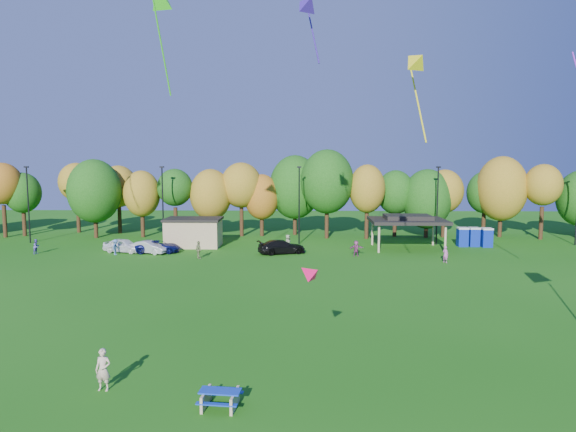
{
  "coord_description": "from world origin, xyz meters",
  "views": [
    {
      "loc": [
        2.21,
        -19.51,
        9.79
      ],
      "look_at": [
        1.56,
        6.0,
        7.0
      ],
      "focal_mm": 32.0,
      "sensor_mm": 36.0,
      "label": 1
    }
  ],
  "objects_px": {
    "car_c": "(158,247)",
    "picnic_table": "(220,397)",
    "car_d": "(282,247)",
    "porta_potties": "(474,237)",
    "car_a": "(124,245)",
    "kite_flyer": "(103,370)",
    "car_b": "(149,247)"
  },
  "relations": [
    {
      "from": "car_a",
      "to": "kite_flyer",
      "type": "bearing_deg",
      "value": -147.21
    },
    {
      "from": "porta_potties",
      "to": "car_d",
      "type": "bearing_deg",
      "value": -167.12
    },
    {
      "from": "car_b",
      "to": "car_c",
      "type": "relative_size",
      "value": 0.87
    },
    {
      "from": "car_a",
      "to": "car_b",
      "type": "xyz_separation_m",
      "value": [
        2.93,
        -0.6,
        -0.07
      ]
    },
    {
      "from": "kite_flyer",
      "to": "car_d",
      "type": "xyz_separation_m",
      "value": [
        6.39,
        32.41,
        -0.19
      ]
    },
    {
      "from": "picnic_table",
      "to": "car_c",
      "type": "bearing_deg",
      "value": 115.1
    },
    {
      "from": "car_a",
      "to": "car_d",
      "type": "distance_m",
      "value": 16.89
    },
    {
      "from": "car_d",
      "to": "porta_potties",
      "type": "bearing_deg",
      "value": -96.92
    },
    {
      "from": "car_b",
      "to": "car_c",
      "type": "distance_m",
      "value": 0.96
    },
    {
      "from": "car_b",
      "to": "car_d",
      "type": "xyz_separation_m",
      "value": [
        13.96,
        0.29,
        0.06
      ]
    },
    {
      "from": "porta_potties",
      "to": "picnic_table",
      "type": "distance_m",
      "value": 45.04
    },
    {
      "from": "car_a",
      "to": "porta_potties",
      "type": "bearing_deg",
      "value": -68.13
    },
    {
      "from": "porta_potties",
      "to": "car_d",
      "type": "height_order",
      "value": "porta_potties"
    },
    {
      "from": "porta_potties",
      "to": "picnic_table",
      "type": "bearing_deg",
      "value": -120.57
    },
    {
      "from": "car_d",
      "to": "car_c",
      "type": "bearing_deg",
      "value": 69.34
    },
    {
      "from": "car_a",
      "to": "car_b",
      "type": "bearing_deg",
      "value": -86.68
    },
    {
      "from": "kite_flyer",
      "to": "car_a",
      "type": "height_order",
      "value": "kite_flyer"
    },
    {
      "from": "porta_potties",
      "to": "car_a",
      "type": "xyz_separation_m",
      "value": [
        -38.62,
        -4.65,
        -0.36
      ]
    },
    {
      "from": "porta_potties",
      "to": "car_c",
      "type": "bearing_deg",
      "value": -172.21
    },
    {
      "from": "car_a",
      "to": "car_d",
      "type": "relative_size",
      "value": 0.87
    },
    {
      "from": "car_d",
      "to": "picnic_table",
      "type": "bearing_deg",
      "value": 158.22
    },
    {
      "from": "car_b",
      "to": "car_c",
      "type": "xyz_separation_m",
      "value": [
        0.82,
        0.48,
        -0.02
      ]
    },
    {
      "from": "picnic_table",
      "to": "car_a",
      "type": "relative_size",
      "value": 0.4
    },
    {
      "from": "car_c",
      "to": "picnic_table",
      "type": "bearing_deg",
      "value": -164.81
    },
    {
      "from": "car_d",
      "to": "car_a",
      "type": "bearing_deg",
      "value": 69.12
    },
    {
      "from": "kite_flyer",
      "to": "car_c",
      "type": "distance_m",
      "value": 33.3
    },
    {
      "from": "kite_flyer",
      "to": "picnic_table",
      "type": "bearing_deg",
      "value": -11.44
    },
    {
      "from": "porta_potties",
      "to": "car_b",
      "type": "relative_size",
      "value": 0.93
    },
    {
      "from": "car_c",
      "to": "car_d",
      "type": "height_order",
      "value": "car_d"
    },
    {
      "from": "picnic_table",
      "to": "car_b",
      "type": "xyz_separation_m",
      "value": [
        -12.79,
        33.52,
        0.26
      ]
    },
    {
      "from": "porta_potties",
      "to": "kite_flyer",
      "type": "relative_size",
      "value": 2.05
    },
    {
      "from": "porta_potties",
      "to": "car_b",
      "type": "distance_m",
      "value": 36.09
    }
  ]
}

